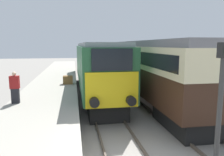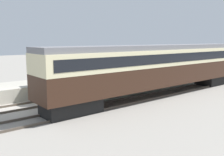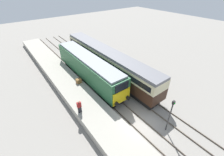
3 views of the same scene
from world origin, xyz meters
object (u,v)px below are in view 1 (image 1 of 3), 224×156
(passenger_carriage, at_px, (136,62))
(luggage_crate, at_px, (68,80))
(locomotive, at_px, (96,66))
(person_on_platform, at_px, (15,88))
(signal_post, at_px, (220,110))

(passenger_carriage, distance_m, luggage_crate, 5.82)
(locomotive, height_order, passenger_carriage, passenger_carriage)
(locomotive, bearing_deg, luggage_crate, -155.51)
(passenger_carriage, xyz_separation_m, person_on_platform, (-8.00, -6.27, -0.72))
(passenger_carriage, distance_m, person_on_platform, 10.19)
(person_on_platform, distance_m, luggage_crate, 5.66)
(locomotive, distance_m, luggage_crate, 2.56)
(luggage_crate, bearing_deg, signal_post, -71.79)
(passenger_carriage, height_order, signal_post, passenger_carriage)
(locomotive, relative_size, passenger_carriage, 0.74)
(locomotive, xyz_separation_m, passenger_carriage, (3.40, 0.19, 0.27))
(passenger_carriage, xyz_separation_m, luggage_crate, (-5.57, -1.18, -1.20))
(locomotive, bearing_deg, person_on_platform, -127.11)
(passenger_carriage, height_order, person_on_platform, passenger_carriage)
(locomotive, distance_m, signal_post, 12.87)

